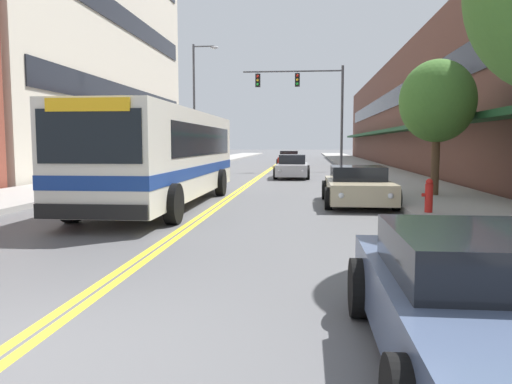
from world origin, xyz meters
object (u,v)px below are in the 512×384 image
Objects in this scene: car_slate_blue_parked_right_foreground at (491,306)px; fire_hydrant at (429,195)px; car_silver_moving_lead at (292,167)px; traffic_signal_mast at (309,96)px; car_beige_parked_right_mid at (358,186)px; car_white_parked_left_near at (191,166)px; city_bus at (165,153)px; street_tree_right_mid at (437,102)px; street_lamp_left_far at (197,98)px; car_red_moving_second at (289,159)px.

fire_hydrant is (1.58, 8.94, 0.04)m from car_slate_blue_parked_right_foreground.
car_silver_moving_lead is 0.66× the size of traffic_signal_mast.
traffic_signal_mast is (-1.50, 19.33, 4.66)m from car_beige_parked_right_mid.
fire_hydrant is at bearing -58.86° from car_white_parked_left_near.
city_bus is 2.28× the size of car_silver_moving_lead.
street_tree_right_mid is 5.51m from fire_hydrant.
street_tree_right_mid is at bearing 78.07° from car_slate_blue_parked_right_foreground.
car_slate_blue_parked_right_foreground is at bearing -73.15° from street_lamp_left_far.
traffic_signal_mast reaches higher than car_slate_blue_parked_right_foreground.
car_red_moving_second is 0.51× the size of street_lamp_left_far.
car_silver_moving_lead is at bearing 115.98° from street_tree_right_mid.
traffic_signal_mast is at bearing 0.20° from street_lamp_left_far.
traffic_signal_mast is at bearing 76.92° from city_bus.
street_lamp_left_far is at bearing 135.62° from car_silver_moving_lead.
traffic_signal_mast is (-1.44, 31.23, 4.66)m from car_slate_blue_parked_right_foreground.
car_red_moving_second is (-3.09, 38.69, 0.04)m from car_slate_blue_parked_right_foreground.
city_bus is at bearing -96.23° from car_red_moving_second.
street_tree_right_mid is (5.95, -25.17, 2.78)m from car_red_moving_second.
street_lamp_left_far reaches higher than car_beige_parked_right_mid.
street_tree_right_mid is (12.31, -17.69, -1.80)m from street_lamp_left_far.
car_beige_parked_right_mid is at bearing -149.96° from street_tree_right_mid.
car_slate_blue_parked_right_foreground reaches higher than car_white_parked_left_near.
car_slate_blue_parked_right_foreground is at bearing -101.93° from street_tree_right_mid.
traffic_signal_mast reaches higher than car_white_parked_left_near.
fire_hydrant is at bearing 79.94° from car_slate_blue_parked_right_foreground.
car_slate_blue_parked_right_foreground is 31.61m from traffic_signal_mast.
street_tree_right_mid reaches higher than car_beige_parked_right_mid.
car_slate_blue_parked_right_foreground is at bearing -85.43° from car_red_moving_second.
car_slate_blue_parked_right_foreground is (6.09, -11.23, -1.09)m from city_bus.
street_lamp_left_far is at bearing 98.10° from car_white_parked_left_near.
street_tree_right_mid is at bearing 74.49° from fire_hydrant.
traffic_signal_mast is 22.97m from fire_hydrant.
car_slate_blue_parked_right_foreground is 24.42m from car_silver_moving_lead.
car_white_parked_left_near is at bearing 165.26° from car_silver_moving_lead.
car_beige_parked_right_mid is 26.98m from car_red_moving_second.
fire_hydrant is at bearing -82.26° from traffic_signal_mast.
street_lamp_left_far is (-7.05, 6.90, 4.58)m from car_silver_moving_lead.
car_silver_moving_lead reaches higher than car_beige_parked_right_mid.
car_red_moving_second is (-3.15, 26.79, 0.03)m from car_beige_parked_right_mid.
car_red_moving_second is at bearing 83.77° from city_bus.
street_tree_right_mid is (5.26, -10.79, 2.78)m from car_silver_moving_lead.
car_beige_parked_right_mid reaches higher than fire_hydrant.
fire_hydrant is at bearing -16.61° from city_bus.
car_red_moving_second is at bearing 92.77° from car_silver_moving_lead.
car_slate_blue_parked_right_foreground is at bearing -90.28° from car_beige_parked_right_mid.
car_white_parked_left_near is at bearing 121.14° from fire_hydrant.
fire_hydrant is (3.98, -15.37, 0.00)m from car_silver_moving_lead.
car_silver_moving_lead is 0.54× the size of street_lamp_left_far.
street_lamp_left_far reaches higher than car_silver_moving_lead.
street_lamp_left_far is at bearing 106.85° from car_slate_blue_parked_right_foreground.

